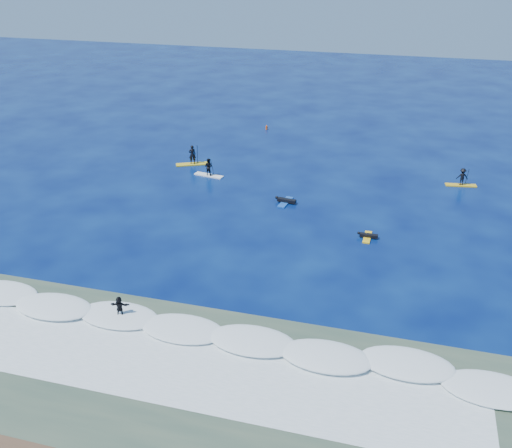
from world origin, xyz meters
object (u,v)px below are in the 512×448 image
(prone_paddler_far, at_px, (286,201))
(prone_paddler_near, at_px, (368,236))
(sup_paddler_right, at_px, (462,178))
(sup_paddler_center, at_px, (209,168))
(wave_surfer, at_px, (120,308))
(sup_paddler_left, at_px, (192,158))
(marker_buoy, at_px, (267,127))

(prone_paddler_far, bearing_deg, prone_paddler_near, -114.73)
(sup_paddler_right, bearing_deg, sup_paddler_center, -179.30)
(prone_paddler_near, distance_m, wave_surfer, 18.61)
(sup_paddler_right, bearing_deg, prone_paddler_near, -128.61)
(prone_paddler_near, bearing_deg, sup_paddler_right, -29.03)
(sup_paddler_left, distance_m, marker_buoy, 13.54)
(sup_paddler_left, relative_size, sup_paddler_right, 1.19)
(sup_paddler_center, height_order, wave_surfer, sup_paddler_center)
(sup_paddler_left, relative_size, marker_buoy, 5.48)
(sup_paddler_center, height_order, prone_paddler_far, sup_paddler_center)
(sup_paddler_left, xyz_separation_m, sup_paddler_right, (24.65, 1.27, 0.03))
(sup_paddler_center, distance_m, wave_surfer, 22.29)
(sup_paddler_center, height_order, marker_buoy, sup_paddler_center)
(prone_paddler_far, height_order, wave_surfer, wave_surfer)
(sup_paddler_right, height_order, marker_buoy, sup_paddler_right)
(wave_surfer, distance_m, marker_buoy, 37.47)
(sup_paddler_center, xyz_separation_m, prone_paddler_near, (15.19, -8.45, -0.59))
(sup_paddler_right, height_order, prone_paddler_near, sup_paddler_right)
(sup_paddler_left, distance_m, sup_paddler_center, 3.45)
(sup_paddler_right, bearing_deg, sup_paddler_left, 174.26)
(sup_paddler_center, relative_size, prone_paddler_near, 1.49)
(prone_paddler_near, relative_size, wave_surfer, 1.03)
(sup_paddler_left, height_order, sup_paddler_center, sup_paddler_left)
(sup_paddler_left, xyz_separation_m, prone_paddler_far, (10.59, -6.38, -0.54))
(prone_paddler_near, relative_size, prone_paddler_far, 0.82)
(prone_paddler_far, xyz_separation_m, marker_buoy, (-6.58, 19.31, 0.10))
(sup_paddler_right, bearing_deg, prone_paddler_far, -160.13)
(prone_paddler_near, bearing_deg, prone_paddler_far, 58.70)
(prone_paddler_near, bearing_deg, sup_paddler_left, 59.36)
(prone_paddler_far, xyz_separation_m, wave_surfer, (-5.50, -18.15, 0.58))
(sup_paddler_right, distance_m, prone_paddler_far, 16.02)
(prone_paddler_near, distance_m, marker_buoy, 27.42)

